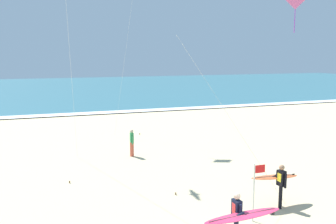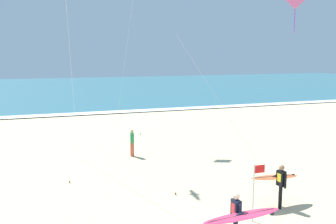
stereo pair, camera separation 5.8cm
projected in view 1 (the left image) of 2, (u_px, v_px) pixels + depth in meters
The scene contains 7 objects.
ocean_water at pixel (71, 88), 65.12m from camera, with size 160.00×60.00×0.08m, color #336B7A.
shoreline_foam at pixel (98, 113), 37.44m from camera, with size 160.00×1.80×0.01m, color white.
surfer_lead at pixel (278, 180), 14.44m from camera, with size 2.28×1.01×1.71m.
surfer_trailing at pixel (240, 216), 11.24m from camera, with size 2.54×0.91×1.71m.
kite_diamond_rose_low at pixel (289, 7), 13.45m from camera, with size 4.04×2.90×8.44m.
bystander_green_top at pixel (132, 143), 21.62m from camera, with size 0.22×0.50×1.59m.
lifeguard_flag at pixel (255, 187), 13.08m from camera, with size 0.44×0.05×2.10m.
Camera 1 is at (-5.75, -7.78, 5.84)m, focal length 40.00 mm.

